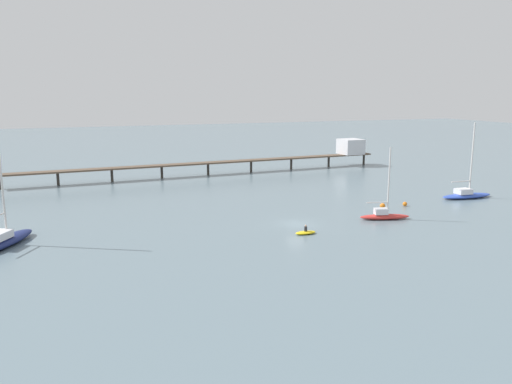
{
  "coord_description": "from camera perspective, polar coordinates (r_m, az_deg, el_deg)",
  "views": [
    {
      "loc": [
        -27.58,
        -56.86,
        16.71
      ],
      "look_at": [
        0.0,
        14.5,
        1.5
      ],
      "focal_mm": 35.64,
      "sensor_mm": 36.0,
      "label": 1
    }
  ],
  "objects": [
    {
      "name": "sailboat_red",
      "position": [
        69.47,
        14.19,
        -2.45
      ],
      "size": [
        6.89,
        3.29,
        9.62
      ],
      "color": "red",
      "rests_on": "ground_plane"
    },
    {
      "name": "mooring_buoy_outer",
      "position": [
        78.3,
        16.37,
        -1.29
      ],
      "size": [
        0.66,
        0.66,
        0.66
      ],
      "primitive_type": "sphere",
      "color": "orange",
      "rests_on": "ground_plane"
    },
    {
      "name": "mooring_buoy_far",
      "position": [
        75.9,
        14.02,
        -1.52
      ],
      "size": [
        0.77,
        0.77,
        0.77
      ],
      "primitive_type": "sphere",
      "color": "orange",
      "rests_on": "ground_plane"
    },
    {
      "name": "dinghy_yellow",
      "position": [
        60.91,
        5.59,
        -4.52
      ],
      "size": [
        2.59,
        1.18,
        1.14
      ],
      "color": "yellow",
      "rests_on": "ground_plane"
    },
    {
      "name": "sailboat_navy",
      "position": [
        62.28,
        -26.45,
        -4.71
      ],
      "size": [
        6.91,
        9.65,
        15.36
      ],
      "color": "navy",
      "rests_on": "ground_plane"
    },
    {
      "name": "pier",
      "position": [
        110.13,
        3.79,
        4.3
      ],
      "size": [
        77.88,
        7.05,
        6.03
      ],
      "color": "brown",
      "rests_on": "ground_plane"
    },
    {
      "name": "ground_plane",
      "position": [
        65.37,
        4.6,
        -3.6
      ],
      "size": [
        400.0,
        400.0,
        0.0
      ],
      "primitive_type": "plane",
      "color": "slate"
    },
    {
      "name": "sailboat_blue",
      "position": [
        87.38,
        22.53,
        -0.2
      ],
      "size": [
        9.09,
        2.92,
        11.95
      ],
      "color": "#2D4CB7",
      "rests_on": "ground_plane"
    }
  ]
}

